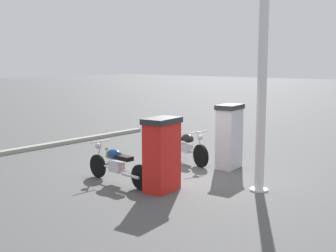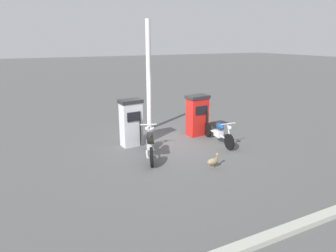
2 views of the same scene
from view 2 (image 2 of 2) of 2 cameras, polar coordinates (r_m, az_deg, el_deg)
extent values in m
plane|color=#4C4C4C|center=(10.97, 0.27, -3.11)|extent=(120.00, 120.00, 0.00)
cube|color=silver|center=(10.48, -7.13, 0.28)|extent=(0.52, 0.76, 1.56)
cube|color=black|center=(10.18, -6.61, 1.82)|extent=(0.08, 0.50, 0.32)
cube|color=#262628|center=(10.28, -7.30, 4.78)|extent=(0.58, 0.83, 0.12)
cylinder|color=black|center=(10.40, -5.37, -1.13)|extent=(0.05, 0.05, 1.01)
cube|color=red|center=(11.65, 5.64, 1.76)|extent=(0.56, 0.82, 1.48)
cube|color=black|center=(11.37, 6.49, 3.07)|extent=(0.08, 0.55, 0.32)
cube|color=#262628|center=(11.47, 5.75, 5.63)|extent=(0.62, 0.91, 0.12)
cylinder|color=black|center=(11.63, 7.41, 0.55)|extent=(0.05, 0.05, 0.96)
cylinder|color=black|center=(10.20, -3.78, -2.88)|extent=(0.60, 0.28, 0.60)
cylinder|color=black|center=(8.82, -3.19, -6.02)|extent=(0.60, 0.28, 0.60)
cube|color=silver|center=(9.52, -3.54, -3.67)|extent=(0.41, 0.31, 0.24)
cylinder|color=silver|center=(9.49, -3.51, -4.05)|extent=(1.06, 0.42, 0.05)
ellipsoid|color=black|center=(9.49, -3.59, -1.93)|extent=(0.53, 0.37, 0.24)
cube|color=black|center=(9.18, -3.46, -2.77)|extent=(0.48, 0.34, 0.10)
cylinder|color=silver|center=(10.07, -3.80, -1.34)|extent=(0.26, 0.13, 0.57)
cylinder|color=silver|center=(9.90, -3.80, 0.29)|extent=(0.22, 0.54, 0.04)
sphere|color=silver|center=(10.03, -3.83, -0.22)|extent=(0.18, 0.18, 0.14)
cylinder|color=silver|center=(8.99, -4.05, -5.45)|extent=(0.54, 0.25, 0.07)
cylinder|color=black|center=(10.34, 11.77, -3.04)|extent=(0.57, 0.11, 0.56)
cylinder|color=black|center=(11.58, 7.66, -0.74)|extent=(0.57, 0.11, 0.56)
cube|color=silver|center=(10.88, 9.76, -1.40)|extent=(0.38, 0.23, 0.24)
cylinder|color=silver|center=(10.94, 9.61, -1.58)|extent=(1.14, 0.15, 0.05)
ellipsoid|color=navy|center=(10.74, 10.02, -0.09)|extent=(0.50, 0.26, 0.24)
cube|color=black|center=(11.03, 9.10, 0.23)|extent=(0.46, 0.24, 0.10)
cylinder|color=silver|center=(10.28, 11.74, -1.40)|extent=(0.26, 0.06, 0.57)
cylinder|color=silver|center=(10.26, 11.60, 0.43)|extent=(0.08, 0.56, 0.04)
sphere|color=silver|center=(10.21, 11.87, -0.36)|extent=(0.15, 0.15, 0.14)
cylinder|color=silver|center=(11.47, 8.68, -0.85)|extent=(0.55, 0.12, 0.07)
ellipsoid|color=#847051|center=(8.85, 8.64, -6.83)|extent=(0.18, 0.36, 0.20)
cylinder|color=#847051|center=(8.90, 9.33, -6.32)|extent=(0.06, 0.06, 0.14)
sphere|color=#847051|center=(8.86, 9.51, -5.46)|extent=(0.09, 0.09, 0.09)
cone|color=orange|center=(8.90, 9.83, -5.42)|extent=(0.04, 0.06, 0.04)
cone|color=#847051|center=(8.76, 7.78, -6.84)|extent=(0.07, 0.07, 0.07)
cylinder|color=orange|center=(8.94, 8.48, -7.62)|extent=(0.02, 0.02, 0.10)
cylinder|color=orange|center=(8.89, 8.73, -7.78)|extent=(0.02, 0.02, 0.10)
cylinder|color=silver|center=(12.18, -3.76, 9.55)|extent=(0.20, 0.20, 4.45)
cylinder|color=silver|center=(12.63, -3.57, -0.42)|extent=(0.40, 0.40, 0.04)
cube|color=#9E9E93|center=(6.81, 24.18, -17.13)|extent=(0.28, 8.93, 0.12)
camera|label=1|loc=(20.58, 14.26, 13.47)|focal=48.47mm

